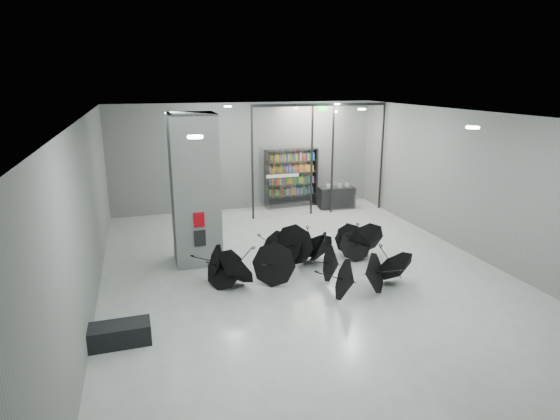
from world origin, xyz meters
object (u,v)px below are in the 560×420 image
object	(u,v)px
bench	(117,335)
bookshelf	(291,178)
umbrella_cluster	(316,261)
column	(195,190)
shop_counter	(337,198)

from	to	relation	value
bench	bookshelf	distance (m)	10.65
bookshelf	umbrella_cluster	bearing A→B (deg)	-107.66
bench	column	bearing A→B (deg)	61.39
bookshelf	shop_counter	xyz separation A→B (m)	(1.60, -0.77, -0.71)
column	shop_counter	size ratio (longest dim) A/B	2.94
column	bench	xyz separation A→B (m)	(-2.00, -3.83, -1.80)
column	shop_counter	bearing A→B (deg)	34.34
column	bench	world-z (taller)	column
column	shop_counter	world-z (taller)	column
shop_counter	umbrella_cluster	world-z (taller)	umbrella_cluster
umbrella_cluster	column	bearing A→B (deg)	149.14
column	umbrella_cluster	size ratio (longest dim) A/B	0.76
bench	umbrella_cluster	world-z (taller)	umbrella_cluster
column	bench	bearing A→B (deg)	-117.57
column	bookshelf	bearing A→B (deg)	48.27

